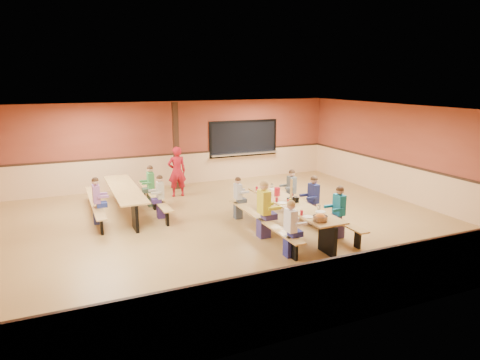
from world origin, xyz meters
name	(u,v)px	position (x,y,z in m)	size (l,w,h in m)	color
ground	(230,226)	(0.00, 0.00, 0.00)	(12.00, 12.00, 0.00)	olive
room_envelope	(230,201)	(0.00, 0.00, 0.69)	(12.04, 10.04, 3.02)	brown
kitchen_pass_through	(244,140)	(2.60, 4.96, 1.49)	(2.78, 0.28, 1.38)	black
structural_post	(176,146)	(-0.20, 4.40, 1.50)	(0.18, 0.18, 3.00)	black
cafeteria_table_main	(292,211)	(1.27, -1.00, 0.53)	(1.91, 3.70, 0.74)	#B88C49
cafeteria_table_second	(125,195)	(-2.32, 2.25, 0.53)	(1.91, 3.70, 0.74)	#B88C49
seated_child_white_left	(290,229)	(0.44, -2.34, 0.62)	(0.39, 0.32, 1.24)	white
seated_adult_yellow	(264,210)	(0.44, -1.07, 0.70)	(0.46, 0.38, 1.39)	gold
seated_child_grey_left	(238,198)	(0.44, 0.50, 0.57)	(0.34, 0.28, 1.15)	#B8B8B8
seated_child_teal_right	(339,212)	(2.09, -1.80, 0.63)	(0.40, 0.32, 1.26)	#157095
seated_child_navy_right	(313,200)	(2.09, -0.69, 0.64)	(0.40, 0.33, 1.28)	navy
seated_child_char_right	(291,191)	(2.09, 0.45, 0.61)	(0.38, 0.31, 1.23)	#52595C
seated_child_purple_sec	(97,201)	(-3.15, 1.59, 0.62)	(0.39, 0.32, 1.24)	#985C98
seated_child_green_sec	(151,186)	(-1.50, 2.62, 0.62)	(0.38, 0.31, 1.23)	#388341
seated_child_tan_sec	(160,197)	(-1.50, 1.39, 0.60)	(0.36, 0.30, 1.20)	#AAA389
standing_woman	(177,172)	(-0.46, 3.42, 0.82)	(0.60, 0.39, 1.64)	#A9131E
punch_pitcher	(277,192)	(1.25, -0.23, 0.85)	(0.16, 0.16, 0.22)	#B51828
chip_bowl	(320,218)	(1.12, -2.44, 0.81)	(0.32, 0.32, 0.15)	orange
napkin_dispenser	(296,200)	(1.40, -0.96, 0.80)	(0.10, 0.14, 0.13)	black
condiment_mustard	(290,202)	(1.14, -1.12, 0.82)	(0.06, 0.06, 0.17)	yellow
condiment_ketchup	(288,203)	(1.05, -1.18, 0.82)	(0.06, 0.06, 0.17)	#B2140F
table_paddle	(291,195)	(1.37, -0.76, 0.88)	(0.16, 0.16, 0.56)	black
place_settings	(292,201)	(1.27, -1.00, 0.80)	(0.65, 3.30, 0.11)	beige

